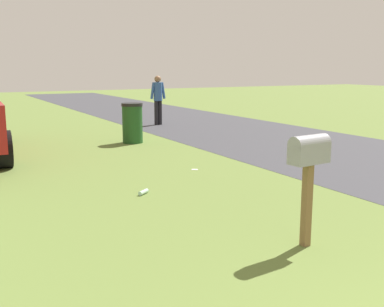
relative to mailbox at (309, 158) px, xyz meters
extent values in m
cube|color=brown|center=(0.00, 0.00, -0.54)|extent=(0.09, 0.09, 0.96)
cube|color=gray|center=(0.00, 0.00, 0.05)|extent=(0.25, 0.50, 0.22)
cylinder|color=gray|center=(0.00, 0.00, 0.16)|extent=(0.25, 0.50, 0.20)
cube|color=red|center=(0.11, 0.00, 0.12)|extent=(0.02, 0.04, 0.18)
cylinder|color=black|center=(6.10, 2.46, -0.64)|extent=(0.77, 0.30, 0.76)
cylinder|color=#1E4C1E|center=(7.82, -0.97, -0.52)|extent=(0.54, 0.54, 0.99)
cylinder|color=black|center=(7.82, -0.97, 0.01)|extent=(0.56, 0.56, 0.08)
cylinder|color=black|center=(11.11, -3.16, -0.59)|extent=(0.14, 0.14, 0.85)
cylinder|color=black|center=(11.11, -3.30, -0.59)|extent=(0.14, 0.14, 0.85)
cylinder|color=#335999|center=(11.11, -3.23, 0.15)|extent=(0.30, 0.30, 0.64)
sphere|color=#8C6647|center=(11.11, -3.23, 0.58)|extent=(0.23, 0.23, 0.23)
cylinder|color=#335999|center=(11.12, -3.03, 0.18)|extent=(0.09, 0.17, 0.58)
cylinder|color=#335999|center=(11.10, -3.42, 0.18)|extent=(0.09, 0.17, 0.58)
cylinder|color=#B2D8BF|center=(2.90, 0.78, -0.98)|extent=(0.19, 0.22, 0.07)
cube|color=silver|center=(4.10, -0.82, -1.02)|extent=(0.14, 0.15, 0.01)
camera|label=1|loc=(-3.79, 3.54, 0.99)|focal=43.34mm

